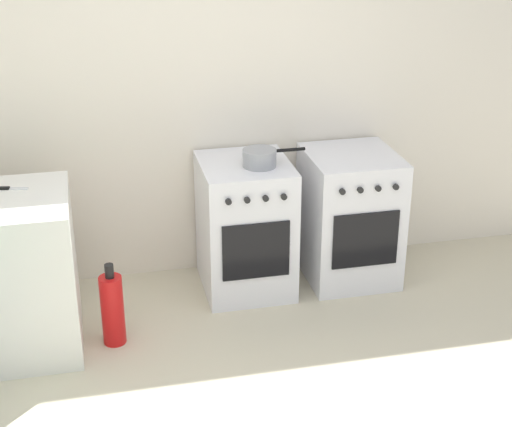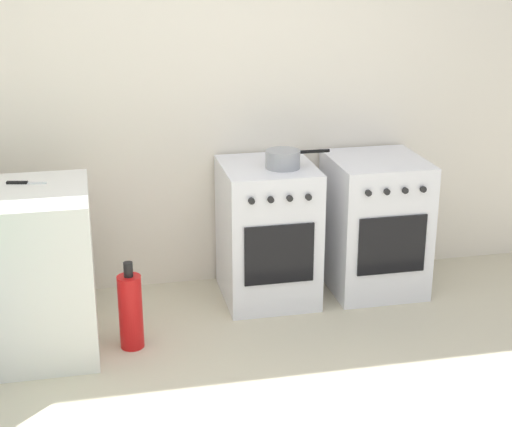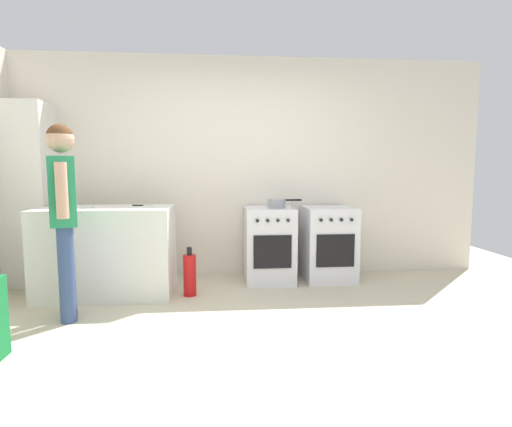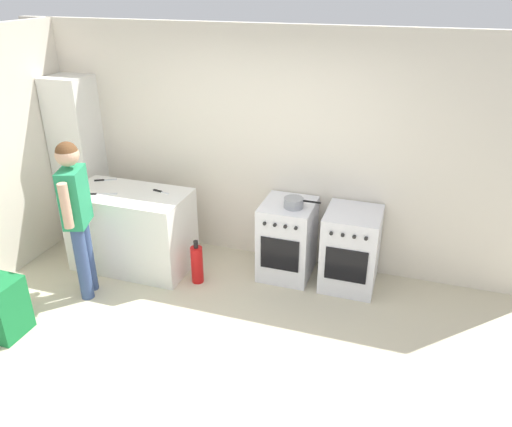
{
  "view_description": "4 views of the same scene",
  "coord_description": "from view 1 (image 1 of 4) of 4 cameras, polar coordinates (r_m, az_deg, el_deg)",
  "views": [
    {
      "loc": [
        -0.57,
        -2.8,
        2.51
      ],
      "look_at": [
        0.27,
        0.91,
        0.81
      ],
      "focal_mm": 55.0,
      "sensor_mm": 36.0,
      "label": 1
    },
    {
      "loc": [
        -0.66,
        -2.78,
        2.12
      ],
      "look_at": [
        0.13,
        0.9,
        0.8
      ],
      "focal_mm": 55.0,
      "sensor_mm": 36.0,
      "label": 2
    },
    {
      "loc": [
        -0.2,
        -2.9,
        1.27
      ],
      "look_at": [
        0.14,
        0.96,
        0.85
      ],
      "focal_mm": 28.0,
      "sensor_mm": 36.0,
      "label": 3
    },
    {
      "loc": [
        1.54,
        -3.07,
        3.02
      ],
      "look_at": [
        0.2,
        0.94,
        1.0
      ],
      "focal_mm": 35.0,
      "sensor_mm": 36.0,
      "label": 4
    }
  ],
  "objects": [
    {
      "name": "knife_paring",
      "position": [
        4.45,
        -17.79,
        1.75
      ],
      "size": [
        0.21,
        0.07,
        0.01
      ],
      "color": "silver",
      "rests_on": "counter_unit"
    },
    {
      "name": "oven_right",
      "position": [
        5.1,
        6.82,
        -0.2
      ],
      "size": [
        0.56,
        0.62,
        0.85
      ],
      "color": "silver",
      "rests_on": "ground"
    },
    {
      "name": "pot",
      "position": [
        4.7,
        0.29,
        4.08
      ],
      "size": [
        0.38,
        0.2,
        0.1
      ],
      "color": "gray",
      "rests_on": "oven_left"
    },
    {
      "name": "back_wall",
      "position": [
        4.93,
        -5.79,
        9.75
      ],
      "size": [
        6.0,
        0.1,
        2.6
      ],
      "primitive_type": "cube",
      "color": "silver",
      "rests_on": "ground"
    },
    {
      "name": "fire_extinguisher",
      "position": [
        4.52,
        -10.4,
        -6.85
      ],
      "size": [
        0.13,
        0.13,
        0.5
      ],
      "color": "red",
      "rests_on": "ground"
    },
    {
      "name": "oven_left",
      "position": [
        4.93,
        -0.77,
        -0.93
      ],
      "size": [
        0.55,
        0.62,
        0.85
      ],
      "color": "silver",
      "rests_on": "ground"
    }
  ]
}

